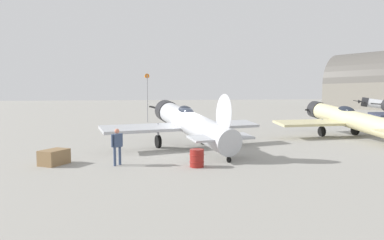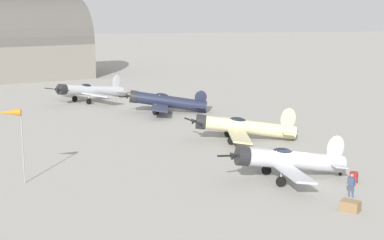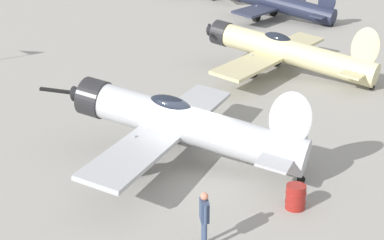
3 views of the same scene
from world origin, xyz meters
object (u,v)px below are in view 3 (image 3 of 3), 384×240
(airplane_mid_apron, at_px, (284,51))
(fuel_drum, at_px, (296,197))
(airplane_foreground, at_px, (180,123))
(ground_crew_mechanic, at_px, (204,214))
(airplane_far_line, at_px, (278,4))

(airplane_mid_apron, bearing_deg, fuel_drum, 116.03)
(airplane_foreground, distance_m, fuel_drum, 5.32)
(ground_crew_mechanic, distance_m, fuel_drum, 3.79)
(fuel_drum, bearing_deg, airplane_far_line, -68.68)
(airplane_foreground, distance_m, airplane_far_line, 30.28)
(airplane_foreground, xyz_separation_m, fuel_drum, (-5.01, 1.34, -1.20))
(airplane_mid_apron, distance_m, airplane_far_line, 17.24)
(airplane_far_line, distance_m, ground_crew_mechanic, 35.73)
(airplane_mid_apron, distance_m, fuel_drum, 15.85)
(airplane_foreground, xyz_separation_m, airplane_mid_apron, (0.69, -13.41, -0.18))
(fuel_drum, bearing_deg, airplane_foreground, -14.96)
(ground_crew_mechanic, xyz_separation_m, fuel_drum, (-1.58, -3.38, -0.64))
(ground_crew_mechanic, relative_size, fuel_drum, 2.11)
(airplane_foreground, relative_size, airplane_far_line, 1.00)
(airplane_far_line, xyz_separation_m, ground_crew_mechanic, (-10.44, 34.17, -0.39))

